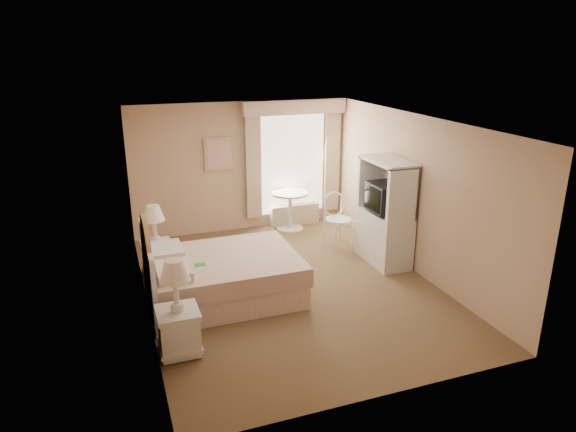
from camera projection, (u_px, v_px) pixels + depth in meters
name	position (u px, v px, depth m)	size (l,w,h in m)	color
room	(290.00, 208.00, 7.43)	(4.21, 5.51, 2.51)	brown
window	(294.00, 160.00, 10.10)	(2.05, 0.22, 2.51)	white
framed_art	(218.00, 154.00, 9.61)	(0.52, 0.04, 0.62)	tan
bed	(217.00, 276.00, 7.35)	(2.13, 1.65, 1.46)	tan
nightstand_near	(178.00, 320.00, 6.00)	(0.49, 0.49, 1.18)	white
nightstand_far	(156.00, 249.00, 8.09)	(0.47, 0.47, 1.14)	white
round_table	(290.00, 205.00, 10.09)	(0.72, 0.72, 0.76)	silver
cafe_chair	(337.00, 215.00, 9.28)	(0.55, 0.55, 0.98)	silver
armoire	(385.00, 220.00, 8.50)	(0.53, 1.06, 1.76)	white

